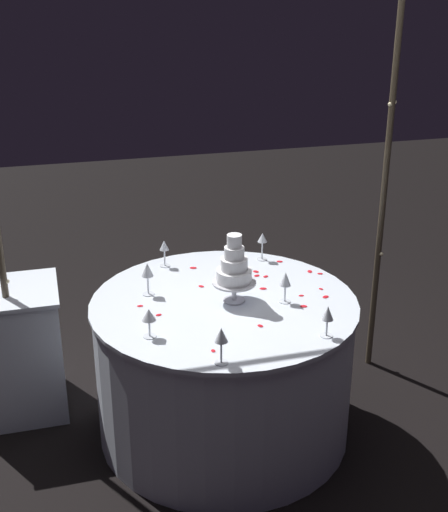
% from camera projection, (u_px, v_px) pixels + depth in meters
% --- Properties ---
extents(ground_plane, '(12.00, 12.00, 0.00)m').
position_uv_depth(ground_plane, '(224.00, 427.00, 3.72)').
color(ground_plane, black).
extents(decorative_arch, '(2.18, 0.06, 2.32)m').
position_uv_depth(decorative_arch, '(203.00, 137.00, 3.51)').
color(decorative_arch, '#473D2D').
rests_on(decorative_arch, ground).
extents(main_table, '(1.35, 1.35, 0.77)m').
position_uv_depth(main_table, '(224.00, 367.00, 3.57)').
color(main_table, silver).
rests_on(main_table, ground).
extents(side_table, '(0.49, 0.49, 0.74)m').
position_uv_depth(side_table, '(18.00, 350.00, 3.76)').
color(side_table, silver).
rests_on(side_table, ground).
extents(tiered_cake, '(0.22, 0.22, 0.36)m').
position_uv_depth(tiered_cake, '(234.00, 269.00, 3.36)').
color(tiered_cake, silver).
rests_on(tiered_cake, main_table).
extents(wine_glass_0, '(0.06, 0.06, 0.15)m').
position_uv_depth(wine_glass_0, '(164.00, 247.00, 3.80)').
color(wine_glass_0, silver).
rests_on(wine_glass_0, main_table).
extents(wine_glass_1, '(0.06, 0.06, 0.16)m').
position_uv_depth(wine_glass_1, '(262.00, 240.00, 3.88)').
color(wine_glass_1, silver).
rests_on(wine_glass_1, main_table).
extents(wine_glass_2, '(0.06, 0.06, 0.14)m').
position_uv_depth(wine_glass_2, '(149.00, 316.00, 3.05)').
color(wine_glass_2, silver).
rests_on(wine_glass_2, main_table).
extents(wine_glass_3, '(0.06, 0.06, 0.17)m').
position_uv_depth(wine_glass_3, '(147.00, 271.00, 3.45)').
color(wine_glass_3, silver).
rests_on(wine_glass_3, main_table).
extents(wine_glass_4, '(0.06, 0.06, 0.15)m').
position_uv_depth(wine_glass_4, '(328.00, 315.00, 3.05)').
color(wine_glass_4, silver).
rests_on(wine_glass_4, main_table).
extents(wine_glass_5, '(0.06, 0.06, 0.17)m').
position_uv_depth(wine_glass_5, '(221.00, 337.00, 2.83)').
color(wine_glass_5, silver).
rests_on(wine_glass_5, main_table).
extents(wine_glass_6, '(0.06, 0.06, 0.16)m').
position_uv_depth(wine_glass_6, '(285.00, 281.00, 3.37)').
color(wine_glass_6, silver).
rests_on(wine_glass_6, main_table).
extents(rose_petal_0, '(0.04, 0.04, 0.00)m').
position_uv_depth(rose_petal_0, '(257.00, 276.00, 3.71)').
color(rose_petal_0, red).
rests_on(rose_petal_0, main_table).
extents(rose_petal_1, '(0.05, 0.04, 0.00)m').
position_uv_depth(rose_petal_1, '(193.00, 268.00, 3.81)').
color(rose_petal_1, red).
rests_on(rose_petal_1, main_table).
extents(rose_petal_2, '(0.03, 0.02, 0.00)m').
position_uv_depth(rose_petal_2, '(159.00, 315.00, 3.28)').
color(rose_petal_2, red).
rests_on(rose_petal_2, main_table).
extents(rose_petal_3, '(0.02, 0.03, 0.00)m').
position_uv_depth(rose_petal_3, '(246.00, 283.00, 3.62)').
color(rose_petal_3, red).
rests_on(rose_petal_3, main_table).
extents(rose_petal_4, '(0.03, 0.02, 0.00)m').
position_uv_depth(rose_petal_4, '(301.00, 296.00, 3.48)').
color(rose_petal_4, red).
rests_on(rose_petal_4, main_table).
extents(rose_petal_5, '(0.04, 0.04, 0.00)m').
position_uv_depth(rose_petal_5, '(263.00, 289.00, 3.56)').
color(rose_petal_5, red).
rests_on(rose_petal_5, main_table).
extents(rose_petal_6, '(0.03, 0.03, 0.00)m').
position_uv_depth(rose_petal_6, '(321.00, 289.00, 3.55)').
color(rose_petal_6, red).
rests_on(rose_petal_6, main_table).
extents(rose_petal_7, '(0.03, 0.04, 0.00)m').
position_uv_depth(rose_petal_7, '(225.00, 289.00, 3.55)').
color(rose_petal_7, red).
rests_on(rose_petal_7, main_table).
extents(rose_petal_8, '(0.03, 0.03, 0.00)m').
position_uv_depth(rose_petal_8, '(221.00, 284.00, 3.61)').
color(rose_petal_8, red).
rests_on(rose_petal_8, main_table).
extents(rose_petal_9, '(0.04, 0.03, 0.00)m').
position_uv_depth(rose_petal_9, '(244.00, 290.00, 3.55)').
color(rose_petal_9, red).
rests_on(rose_petal_9, main_table).
extents(rose_petal_10, '(0.03, 0.02, 0.00)m').
position_uv_depth(rose_petal_10, '(140.00, 306.00, 3.37)').
color(rose_petal_10, red).
rests_on(rose_petal_10, main_table).
extents(rose_petal_11, '(0.04, 0.04, 0.00)m').
position_uv_depth(rose_petal_11, '(280.00, 261.00, 3.89)').
color(rose_petal_11, red).
rests_on(rose_petal_11, main_table).
extents(rose_petal_12, '(0.03, 0.04, 0.00)m').
position_uv_depth(rose_petal_12, '(260.00, 326.00, 3.18)').
color(rose_petal_12, red).
rests_on(rose_petal_12, main_table).
extents(rose_petal_13, '(0.04, 0.03, 0.00)m').
position_uv_depth(rose_petal_13, '(320.00, 274.00, 3.74)').
color(rose_petal_13, red).
rests_on(rose_petal_13, main_table).
extents(rose_petal_14, '(0.04, 0.04, 0.00)m').
position_uv_depth(rose_petal_14, '(256.00, 272.00, 3.76)').
color(rose_petal_14, red).
rests_on(rose_petal_14, main_table).
extents(rose_petal_15, '(0.04, 0.04, 0.00)m').
position_uv_depth(rose_petal_15, '(201.00, 286.00, 3.58)').
color(rose_petal_15, red).
rests_on(rose_petal_15, main_table).
extents(rose_petal_16, '(0.04, 0.04, 0.00)m').
position_uv_depth(rose_petal_16, '(266.00, 276.00, 3.70)').
color(rose_petal_16, red).
rests_on(rose_petal_16, main_table).
extents(rose_petal_17, '(0.04, 0.03, 0.00)m').
position_uv_depth(rose_petal_17, '(304.00, 306.00, 3.37)').
color(rose_petal_17, red).
rests_on(rose_petal_17, main_table).
extents(rose_petal_18, '(0.02, 0.03, 0.00)m').
position_uv_depth(rose_petal_18, '(213.00, 351.00, 2.97)').
color(rose_petal_18, red).
rests_on(rose_petal_18, main_table).
extents(rose_petal_19, '(0.03, 0.04, 0.00)m').
position_uv_depth(rose_petal_19, '(310.00, 271.00, 3.76)').
color(rose_petal_19, red).
rests_on(rose_petal_19, main_table).
extents(rose_petal_20, '(0.05, 0.04, 0.00)m').
position_uv_depth(rose_petal_20, '(326.00, 297.00, 3.47)').
color(rose_petal_20, red).
rests_on(rose_petal_20, main_table).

